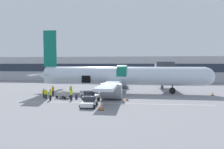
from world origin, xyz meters
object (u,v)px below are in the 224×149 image
Objects in this scene: ground_crew_loader_a at (71,90)px; ground_crew_helper at (53,90)px; baggage_tug_mid at (89,103)px; baggage_cart_queued at (89,94)px; airplane at (120,77)px; suitcase_on_tarmac_upright at (76,97)px; baggage_tug_lead at (91,97)px; ground_crew_loader_b at (44,93)px; ground_crew_marshal at (71,94)px; ground_crew_supervisor at (50,94)px; baggage_cart_loading at (64,95)px; ground_crew_driver at (46,94)px.

ground_crew_helper is (-3.08, -0.60, 0.01)m from ground_crew_loader_a.
baggage_tug_mid is at bearing -57.73° from ground_crew_loader_a.
baggage_cart_queued is 3.70m from ground_crew_loader_a.
airplane reaches higher than ground_crew_helper.
baggage_cart_queued is 2.88m from suitcase_on_tarmac_upright.
baggage_tug_lead reaches higher than suitcase_on_tarmac_upright.
ground_crew_loader_b is (-12.06, -7.41, -2.38)m from airplane.
baggage_tug_mid is 1.55× the size of ground_crew_marshal.
ground_crew_loader_a reaches higher than ground_crew_loader_b.
ground_crew_helper is (-1.43, 4.16, 0.06)m from ground_crew_supervisor.
ground_crew_supervisor is 4.40m from ground_crew_helper.
ground_crew_loader_a is 3.14m from ground_crew_helper.
ground_crew_loader_a is 1.05× the size of ground_crew_supervisor.
ground_crew_marshal is (-3.28, 0.61, 0.27)m from baggage_tug_lead.
suitcase_on_tarmac_upright is at bearing -122.31° from baggage_cart_queued.
ground_crew_driver is (-2.55, -1.19, 0.32)m from baggage_cart_loading.
ground_crew_driver is at bearing 149.09° from baggage_tug_mid.
baggage_cart_queued is at bearing 107.15° from baggage_tug_lead.
suitcase_on_tarmac_upright is at bearing 122.16° from baggage_tug_mid.
ground_crew_loader_b is (-8.54, 1.97, 0.14)m from baggage_tug_lead.
baggage_tug_lead is 3.85× the size of suitcase_on_tarmac_upright.
baggage_cart_loading is at bearing 24.96° from ground_crew_driver.
suitcase_on_tarmac_upright is (-6.27, -7.88, -2.86)m from airplane.
ground_crew_marshal is at bearing -127.81° from airplane.
ground_crew_helper reaches higher than baggage_tug_lead.
ground_crew_supervisor is at bearing -168.46° from ground_crew_marshal.
ground_crew_supervisor is at bearing -142.85° from baggage_cart_queued.
baggage_cart_queued is 4.93× the size of suitcase_on_tarmac_upright.
baggage_tug_mid is 8.56m from baggage_cart_loading.
ground_crew_loader_a is (-5.55, 8.79, 0.37)m from baggage_tug_mid.
baggage_tug_lead reaches higher than baggage_cart_queued.
ground_crew_marshal is at bearing -121.93° from baggage_cart_queued.
baggage_cart_loading is at bearing -35.33° from ground_crew_helper.
ground_crew_helper is (-6.67, 0.19, 0.45)m from baggage_cart_queued.
suitcase_on_tarmac_upright is (5.79, -0.46, -0.48)m from ground_crew_loader_b.
baggage_cart_queued is (-1.96, 7.99, -0.07)m from baggage_tug_mid.
baggage_cart_loading is at bearing 133.32° from baggage_tug_mid.
ground_crew_marshal is (-4.03, 4.67, 0.35)m from baggage_tug_mid.
ground_crew_helper reaches higher than suitcase_on_tarmac_upright.
baggage_cart_loading is 1.89× the size of ground_crew_marshal.
baggage_cart_loading is at bearing -155.71° from baggage_cart_queued.
ground_crew_driver is 2.02× the size of suitcase_on_tarmac_upright.
ground_crew_marshal reaches higher than suitcase_on_tarmac_upright.
ground_crew_loader_a is 0.99× the size of ground_crew_helper.
baggage_tug_lead is 8.76m from ground_crew_loader_b.
baggage_tug_lead is 5.57m from baggage_cart_loading.
ground_crew_marshal is (5.26, -1.36, 0.13)m from ground_crew_loader_b.
ground_crew_loader_b is at bearing 131.44° from ground_crew_driver.
airplane is 12.75m from ground_crew_helper.
baggage_cart_queued is 6.58m from ground_crew_supervisor.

